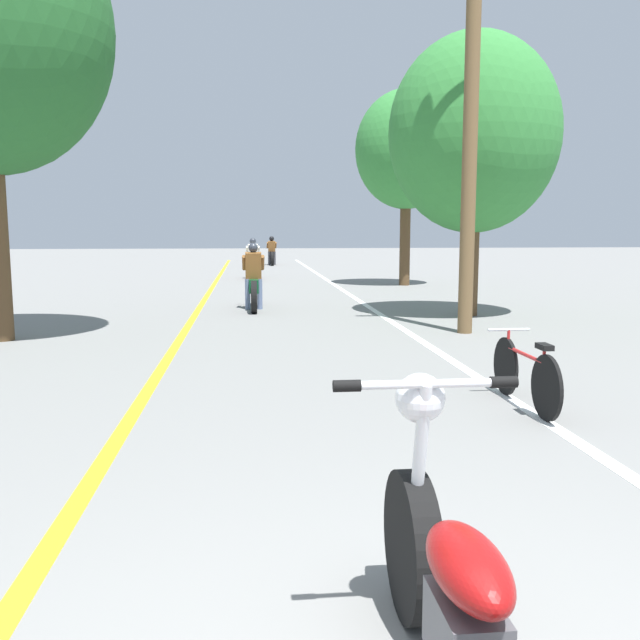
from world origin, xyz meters
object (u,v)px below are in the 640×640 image
at_px(utility_pole, 471,96).
at_px(bicycle_parked, 525,373).
at_px(motorcycle_rider_mid, 253,263).
at_px(roadside_tree_right_far, 406,150).
at_px(motorcycle_rider_lead, 254,285).
at_px(motorcycle_foreground, 461,611).
at_px(roadside_tree_right_near, 474,134).
at_px(motorcycle_rider_far, 272,254).

distance_m(utility_pole, bicycle_parked, 5.90).
bearing_deg(motorcycle_rider_mid, bicycle_parked, -81.85).
relative_size(utility_pole, roadside_tree_right_far, 1.27).
bearing_deg(motorcycle_rider_lead, roadside_tree_right_far, 51.34).
xyz_separation_m(roadside_tree_right_far, motorcycle_rider_lead, (-4.66, -5.83, -3.54)).
bearing_deg(motorcycle_rider_mid, motorcycle_rider_lead, -90.31).
bearing_deg(utility_pole, motorcycle_foreground, -108.10).
bearing_deg(utility_pole, roadside_tree_right_far, 82.90).
distance_m(roadside_tree_right_far, motorcycle_rider_lead, 8.26).
xyz_separation_m(utility_pole, roadside_tree_right_far, (1.20, 9.60, 0.25)).
relative_size(utility_pole, roadside_tree_right_near, 1.36).
xyz_separation_m(roadside_tree_right_near, bicycle_parked, (-1.73, -6.89, -3.21)).
bearing_deg(roadside_tree_right_near, motorcycle_rider_mid, 111.80).
bearing_deg(roadside_tree_right_far, motorcycle_rider_lead, -128.66).
relative_size(utility_pole, motorcycle_rider_mid, 3.59).
bearing_deg(motorcycle_foreground, bicycle_parked, 64.61).
height_order(roadside_tree_right_far, motorcycle_rider_far, roadside_tree_right_far).
xyz_separation_m(motorcycle_rider_mid, motorcycle_rider_far, (0.96, 9.22, -0.01)).
xyz_separation_m(motorcycle_foreground, motorcycle_rider_mid, (-0.56, 21.57, 0.10)).
relative_size(roadside_tree_right_far, motorcycle_rider_far, 2.68).
xyz_separation_m(motorcycle_rider_mid, bicycle_parked, (2.50, -17.47, -0.20)).
height_order(utility_pole, bicycle_parked, utility_pole).
bearing_deg(motorcycle_rider_far, roadside_tree_right_far, -73.61).
height_order(roadside_tree_right_near, motorcycle_rider_mid, roadside_tree_right_near).
xyz_separation_m(utility_pole, motorcycle_rider_mid, (-3.42, 12.81, -3.29)).
height_order(motorcycle_foreground, motorcycle_rider_mid, motorcycle_rider_mid).
bearing_deg(bicycle_parked, motorcycle_rider_far, 93.30).
xyz_separation_m(roadside_tree_right_near, roadside_tree_right_far, (0.38, 7.37, 0.53)).
bearing_deg(roadside_tree_right_far, bicycle_parked, -98.43).
relative_size(motorcycle_foreground, motorcycle_rider_lead, 1.00).
height_order(roadside_tree_right_near, motorcycle_foreground, roadside_tree_right_near).
relative_size(roadside_tree_right_near, motorcycle_rider_mid, 2.63).
height_order(motorcycle_rider_lead, motorcycle_rider_mid, same).
relative_size(utility_pole, motorcycle_rider_far, 3.41).
xyz_separation_m(utility_pole, roadside_tree_right_near, (0.81, 2.23, -0.28)).
relative_size(motorcycle_foreground, bicycle_parked, 1.36).
distance_m(utility_pole, motorcycle_rider_mid, 13.66).
bearing_deg(motorcycle_foreground, roadside_tree_right_near, 71.51).
bearing_deg(motorcycle_rider_mid, utility_pole, -75.05).
height_order(roadside_tree_right_near, bicycle_parked, roadside_tree_right_near).
xyz_separation_m(utility_pole, motorcycle_rider_lead, (-3.47, 3.77, -3.29)).
bearing_deg(bicycle_parked, motorcycle_rider_lead, 106.82).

